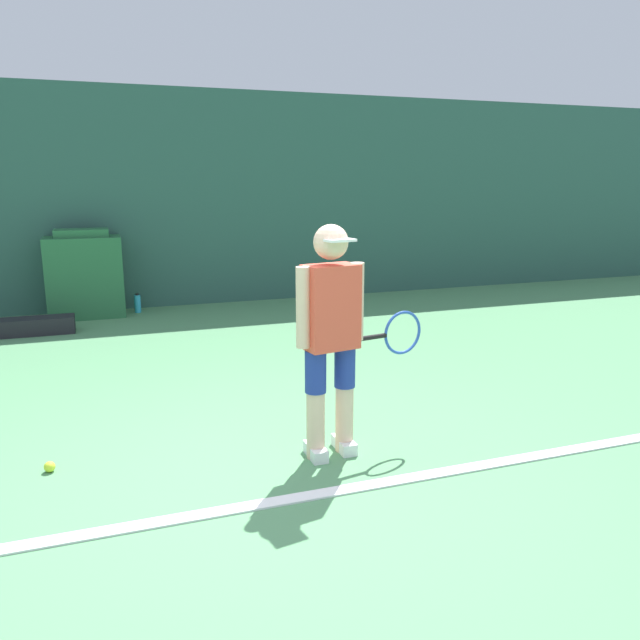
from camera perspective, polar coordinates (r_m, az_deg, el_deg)
ground_plane at (r=3.87m, az=-5.03°, el=-14.80°), size 24.00×24.00×0.00m
back_wall at (r=9.13m, az=-14.58°, el=10.60°), size 24.00×0.10×3.02m
court_baseline at (r=3.67m, az=-4.11°, el=-16.26°), size 21.60×0.10×0.01m
tennis_player at (r=3.98m, az=1.14°, el=-1.08°), size 0.96×0.31×1.52m
tennis_ball at (r=4.33m, az=-23.49°, el=-12.21°), size 0.07×0.07×0.07m
covered_chair at (r=8.79m, az=-20.70°, el=3.86°), size 0.95×0.58×1.16m
equipment_bag at (r=8.08m, az=-24.64°, el=-0.50°), size 0.89×0.30×0.20m
water_bottle at (r=8.90m, az=-16.34°, el=1.46°), size 0.09×0.09×0.27m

